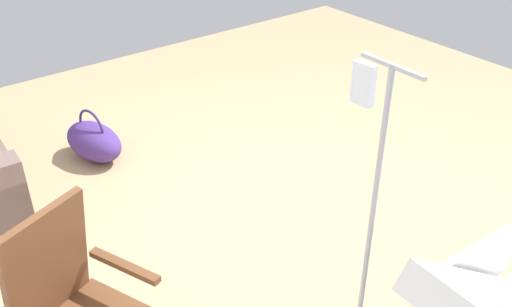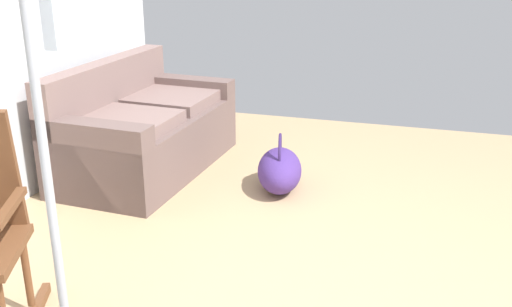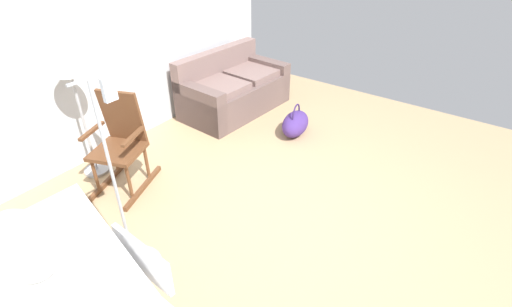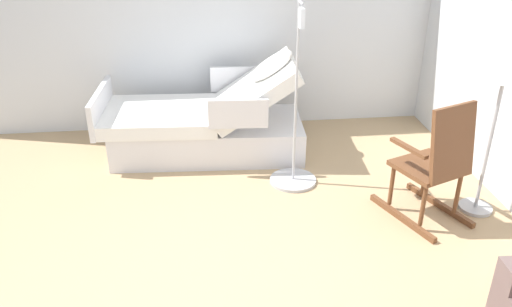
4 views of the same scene
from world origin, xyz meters
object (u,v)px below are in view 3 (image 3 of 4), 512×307
object	(u,v)px
duffel_bag	(295,123)
couch	(233,90)
rocking_chair	(121,143)
iv_pole	(131,246)
floor_lamp	(69,69)

from	to	relation	value
duffel_bag	couch	bearing A→B (deg)	85.13
rocking_chair	iv_pole	size ratio (longest dim) A/B	0.62
duffel_bag	iv_pole	xyz separation A→B (m)	(-2.74, -0.10, 0.10)
couch	iv_pole	distance (m)	3.09
duffel_bag	iv_pole	size ratio (longest dim) A/B	0.37
couch	iv_pole	world-z (taller)	iv_pole
couch	rocking_chair	bearing A→B (deg)	-174.31
floor_lamp	duffel_bag	size ratio (longest dim) A/B	2.40
rocking_chair	iv_pole	distance (m)	1.28
floor_lamp	iv_pole	world-z (taller)	iv_pole
couch	rocking_chair	world-z (taller)	rocking_chair
iv_pole	floor_lamp	bearing A→B (deg)	66.64
floor_lamp	duffel_bag	world-z (taller)	floor_lamp
rocking_chair	floor_lamp	world-z (taller)	floor_lamp
duffel_bag	floor_lamp	bearing A→B (deg)	146.37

